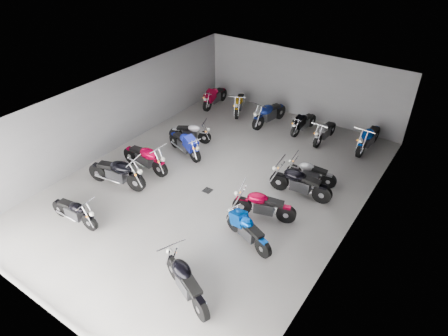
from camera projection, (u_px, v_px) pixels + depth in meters
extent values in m
plane|color=gray|center=(215.00, 184.00, 14.95)|extent=(14.00, 14.00, 0.00)
cube|color=slate|center=(301.00, 84.00, 18.84)|extent=(10.00, 0.10, 3.20)
cube|color=slate|center=(116.00, 112.00, 16.40)|extent=(0.10, 14.00, 3.20)
cube|color=slate|center=(353.00, 197.00, 11.70)|extent=(0.10, 14.00, 3.20)
cube|color=black|center=(214.00, 105.00, 13.15)|extent=(10.00, 14.00, 0.04)
cube|color=black|center=(208.00, 190.00, 14.60)|extent=(0.32, 0.32, 0.01)
cylinder|color=black|center=(90.00, 222.00, 12.71)|extent=(0.61, 0.16, 0.61)
cylinder|color=black|center=(60.00, 208.00, 13.30)|extent=(0.61, 0.18, 0.61)
cube|color=#2D2D30|center=(74.00, 213.00, 12.95)|extent=(0.63, 0.32, 0.38)
ellipsoid|color=black|center=(77.00, 208.00, 12.70)|extent=(0.67, 0.42, 0.34)
cube|color=black|center=(66.00, 203.00, 12.93)|extent=(0.59, 0.30, 0.17)
cylinder|color=black|center=(136.00, 182.00, 14.41)|extent=(0.75, 0.30, 0.74)
cylinder|color=black|center=(98.00, 172.00, 14.94)|extent=(0.75, 0.32, 0.74)
cube|color=#2D2D30|center=(117.00, 175.00, 14.61)|extent=(0.80, 0.49, 0.46)
ellipsoid|color=black|center=(121.00, 168.00, 14.33)|extent=(0.86, 0.61, 0.41)
cube|color=black|center=(107.00, 165.00, 14.55)|extent=(0.75, 0.46, 0.21)
cylinder|color=black|center=(160.00, 169.00, 15.18)|extent=(0.70, 0.17, 0.70)
cylinder|color=black|center=(131.00, 155.00, 15.96)|extent=(0.70, 0.19, 0.70)
cube|color=#2D2D30|center=(145.00, 159.00, 15.50)|extent=(0.72, 0.35, 0.44)
ellipsoid|color=#A00027|center=(148.00, 154.00, 15.19)|extent=(0.76, 0.46, 0.39)
cube|color=black|center=(138.00, 150.00, 15.51)|extent=(0.68, 0.33, 0.20)
cylinder|color=black|center=(195.00, 155.00, 16.04)|extent=(0.67, 0.32, 0.66)
cylinder|color=black|center=(175.00, 140.00, 17.01)|extent=(0.67, 0.34, 0.66)
cube|color=#2D2D30|center=(185.00, 145.00, 16.47)|extent=(0.73, 0.49, 0.41)
ellipsoid|color=#1422A8|center=(187.00, 140.00, 16.14)|extent=(0.79, 0.60, 0.37)
cube|color=black|center=(180.00, 136.00, 16.52)|extent=(0.68, 0.46, 0.19)
cylinder|color=black|center=(204.00, 137.00, 17.29)|extent=(0.58, 0.32, 0.58)
cylinder|color=black|center=(176.00, 134.00, 17.55)|extent=(0.59, 0.33, 0.58)
cube|color=#2D2D30|center=(190.00, 134.00, 17.37)|extent=(0.65, 0.46, 0.36)
ellipsoid|color=silver|center=(194.00, 128.00, 17.17)|extent=(0.70, 0.56, 0.33)
cube|color=black|center=(183.00, 128.00, 17.28)|extent=(0.61, 0.43, 0.17)
cylinder|color=black|center=(174.00, 268.00, 11.08)|extent=(0.68, 0.40, 0.68)
cylinder|color=black|center=(201.00, 308.00, 10.00)|extent=(0.69, 0.42, 0.68)
cube|color=#2D2D30|center=(186.00, 284.00, 10.48)|extent=(0.76, 0.57, 0.43)
ellipsoid|color=black|center=(182.00, 270.00, 10.45)|extent=(0.83, 0.68, 0.38)
cube|color=black|center=(192.00, 286.00, 10.07)|extent=(0.71, 0.53, 0.19)
cylinder|color=black|center=(234.00, 222.00, 12.70)|extent=(0.63, 0.32, 0.62)
cylinder|color=black|center=(263.00, 248.00, 11.76)|extent=(0.64, 0.34, 0.62)
cube|color=#2D2D30|center=(248.00, 232.00, 12.18)|extent=(0.69, 0.48, 0.39)
ellipsoid|color=#01379D|center=(244.00, 221.00, 12.14)|extent=(0.75, 0.58, 0.35)
cube|color=black|center=(255.00, 231.00, 11.82)|extent=(0.65, 0.45, 0.18)
cylinder|color=black|center=(242.00, 205.00, 13.38)|extent=(0.67, 0.32, 0.66)
cylinder|color=black|center=(286.00, 214.00, 13.01)|extent=(0.67, 0.34, 0.66)
cube|color=#2D2D30|center=(264.00, 207.00, 13.14)|extent=(0.73, 0.49, 0.41)
ellipsoid|color=maroon|center=(258.00, 198.00, 13.01)|extent=(0.79, 0.60, 0.37)
cube|color=black|center=(274.00, 202.00, 12.89)|extent=(0.68, 0.46, 0.19)
cylinder|color=black|center=(279.00, 181.00, 14.49)|extent=(0.71, 0.21, 0.70)
cylinder|color=black|center=(322.00, 194.00, 13.85)|extent=(0.72, 0.24, 0.70)
cube|color=#2D2D30|center=(300.00, 185.00, 14.11)|extent=(0.74, 0.40, 0.44)
ellipsoid|color=black|center=(295.00, 175.00, 14.01)|extent=(0.79, 0.51, 0.40)
cube|color=black|center=(311.00, 181.00, 13.80)|extent=(0.70, 0.37, 0.20)
cylinder|color=black|center=(294.00, 172.00, 15.10)|extent=(0.59, 0.19, 0.58)
cylinder|color=black|center=(328.00, 181.00, 14.61)|extent=(0.60, 0.21, 0.58)
cube|color=#2D2D30|center=(311.00, 174.00, 14.80)|extent=(0.62, 0.35, 0.36)
ellipsoid|color=#98989D|center=(307.00, 166.00, 14.72)|extent=(0.66, 0.44, 0.33)
cube|color=black|center=(320.00, 171.00, 14.55)|extent=(0.58, 0.33, 0.17)
cylinder|color=black|center=(207.00, 105.00, 19.93)|extent=(0.17, 0.66, 0.65)
cylinder|color=black|center=(222.00, 95.00, 20.98)|extent=(0.19, 0.66, 0.65)
cube|color=#2D2D30|center=(215.00, 98.00, 20.40)|extent=(0.35, 0.68, 0.41)
ellipsoid|color=maroon|center=(213.00, 94.00, 20.06)|extent=(0.45, 0.72, 0.37)
cube|color=black|center=(218.00, 91.00, 20.47)|extent=(0.32, 0.64, 0.18)
cylinder|color=black|center=(237.00, 113.00, 19.23)|extent=(0.37, 0.64, 0.64)
cylinder|color=black|center=(242.00, 100.00, 20.41)|extent=(0.39, 0.64, 0.64)
cube|color=#2D2D30|center=(239.00, 104.00, 19.76)|extent=(0.53, 0.71, 0.40)
ellipsoid|color=#B9800D|center=(239.00, 100.00, 19.41)|extent=(0.64, 0.78, 0.36)
cube|color=black|center=(241.00, 97.00, 19.87)|extent=(0.50, 0.67, 0.18)
cylinder|color=black|center=(258.00, 123.00, 18.28)|extent=(0.26, 0.72, 0.70)
cylinder|color=black|center=(280.00, 112.00, 19.23)|extent=(0.29, 0.72, 0.70)
cube|color=#2D2D30|center=(269.00, 115.00, 18.69)|extent=(0.45, 0.76, 0.44)
ellipsoid|color=navy|center=(266.00, 110.00, 18.35)|extent=(0.57, 0.81, 0.40)
cube|color=black|center=(274.00, 107.00, 18.73)|extent=(0.42, 0.71, 0.20)
cylinder|color=black|center=(295.00, 131.00, 17.77)|extent=(0.20, 0.60, 0.59)
cylinder|color=black|center=(311.00, 121.00, 18.59)|extent=(0.21, 0.60, 0.59)
cube|color=#2D2D30|center=(304.00, 124.00, 18.13)|extent=(0.35, 0.63, 0.37)
ellipsoid|color=black|center=(302.00, 120.00, 17.84)|extent=(0.45, 0.67, 0.33)
cube|color=black|center=(308.00, 117.00, 18.16)|extent=(0.33, 0.59, 0.17)
cylinder|color=black|center=(317.00, 141.00, 17.00)|extent=(0.16, 0.61, 0.60)
cylinder|color=black|center=(331.00, 129.00, 17.90)|extent=(0.18, 0.61, 0.60)
cube|color=#2D2D30|center=(325.00, 133.00, 17.40)|extent=(0.32, 0.63, 0.38)
ellipsoid|color=#9D9FA4|center=(324.00, 129.00, 17.09)|extent=(0.41, 0.66, 0.34)
cube|color=black|center=(329.00, 125.00, 17.45)|extent=(0.30, 0.59, 0.17)
cylinder|color=black|center=(361.00, 149.00, 16.34)|extent=(0.19, 0.71, 0.70)
cylinder|color=black|center=(375.00, 134.00, 17.38)|extent=(0.21, 0.71, 0.70)
cube|color=#2D2D30|center=(368.00, 139.00, 16.80)|extent=(0.37, 0.73, 0.44)
ellipsoid|color=#012C91|center=(368.00, 134.00, 16.44)|extent=(0.48, 0.77, 0.39)
cube|color=black|center=(373.00, 130.00, 16.86)|extent=(0.35, 0.68, 0.20)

